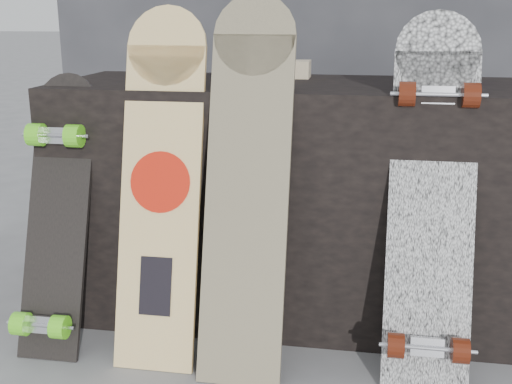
% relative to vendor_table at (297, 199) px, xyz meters
% --- Properties ---
extents(ground, '(60.00, 60.00, 0.00)m').
position_rel_vendor_table_xyz_m(ground, '(0.00, -0.50, -0.40)').
color(ground, slate).
rests_on(ground, ground).
extents(vendor_table, '(1.60, 0.60, 0.80)m').
position_rel_vendor_table_xyz_m(vendor_table, '(0.00, 0.00, 0.00)').
color(vendor_table, black).
rests_on(vendor_table, ground).
extents(merch_box_purple, '(0.18, 0.12, 0.10)m').
position_rel_vendor_table_xyz_m(merch_box_purple, '(-0.53, 0.14, 0.45)').
color(merch_box_purple, '#573E7F').
rests_on(merch_box_purple, vendor_table).
extents(merch_box_small, '(0.14, 0.14, 0.12)m').
position_rel_vendor_table_xyz_m(merch_box_small, '(0.49, 0.07, 0.46)').
color(merch_box_small, '#573E7F').
rests_on(merch_box_small, vendor_table).
extents(merch_box_flat, '(0.22, 0.10, 0.06)m').
position_rel_vendor_table_xyz_m(merch_box_flat, '(-0.09, 0.16, 0.43)').
color(merch_box_flat, '#D1B78C').
rests_on(merch_box_flat, vendor_table).
extents(longboard_geisha, '(0.24, 0.31, 1.05)m').
position_rel_vendor_table_xyz_m(longboard_geisha, '(-0.37, -0.35, 0.15)').
color(longboard_geisha, '#F4E5A4').
rests_on(longboard_geisha, ground).
extents(longboard_celtic, '(0.24, 0.35, 1.08)m').
position_rel_vendor_table_xyz_m(longboard_celtic, '(-0.11, -0.37, 0.17)').
color(longboard_celtic, '#CDBD8C').
rests_on(longboard_celtic, ground).
extents(longboard_cascadia, '(0.24, 0.39, 1.04)m').
position_rel_vendor_table_xyz_m(longboard_cascadia, '(0.41, -0.33, 0.13)').
color(longboard_cascadia, white).
rests_on(longboard_cascadia, ground).
extents(skateboard_dark, '(0.19, 0.37, 0.84)m').
position_rel_vendor_table_xyz_m(skateboard_dark, '(-0.71, -0.37, 0.03)').
color(skateboard_dark, black).
rests_on(skateboard_dark, ground).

